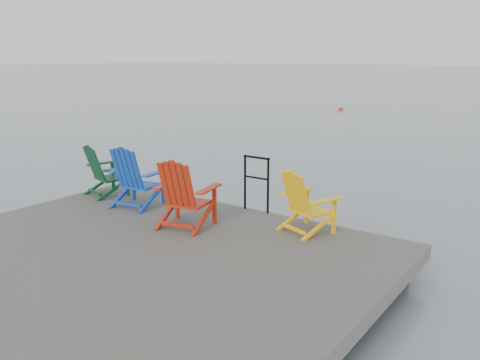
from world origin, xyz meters
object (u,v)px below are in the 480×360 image
Objects in this scene: chair_yellow at (305,201)px; buoy_b at (341,110)px; chair_blue at (135,176)px; chair_red at (184,193)px; chair_green at (104,170)px; handrail at (256,178)px.

chair_yellow is 22.53m from buoy_b.
chair_red is (1.36, -0.34, 0.00)m from chair_blue.
chair_blue is (0.98, -0.18, 0.05)m from chair_green.
chair_green is 2.39m from chair_red.
chair_red is at bearing -107.90° from handrail.
chair_green is 21.62m from buoy_b.
chair_red is 22.75m from buoy_b.
chair_red reaches higher than handrail.
chair_blue is (-1.77, -0.94, -0.03)m from handrail.
chair_red is at bearing -21.84° from chair_blue.
chair_green is at bearing -155.45° from chair_yellow.
chair_yellow is (2.90, 0.48, -0.06)m from chair_blue.
chair_green is at bearing -164.52° from handrail.
chair_red reaches higher than chair_green.
chair_yellow is at bearing 18.97° from chair_green.
chair_yellow is 2.82× the size of buoy_b.
chair_blue reaches higher than chair_yellow.
handrail is 2.82× the size of buoy_b.
handrail is at bearing 19.91° from chair_blue.
chair_blue is at bearing 154.42° from chair_red.
chair_blue is at bearing -152.13° from handrail.
buoy_b is at bearing 117.55° from chair_green.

